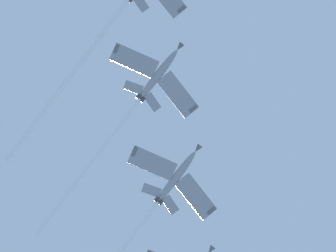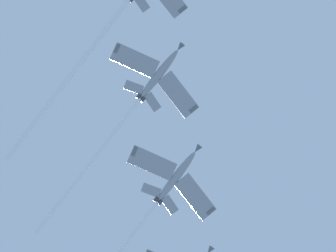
% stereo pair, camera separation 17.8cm
% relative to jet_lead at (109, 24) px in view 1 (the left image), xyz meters
% --- Properties ---
extents(jet_lead, '(20.19, 50.83, 13.21)m').
position_rel_jet_lead_xyz_m(jet_lead, '(0.00, 0.00, 0.00)').
color(jet_lead, gray).
extents(jet_second, '(20.18, 44.54, 11.86)m').
position_rel_jet_lead_xyz_m(jet_second, '(-13.11, -8.64, -2.43)').
color(jet_second, gray).
extents(jet_third, '(20.18, 47.99, 13.15)m').
position_rel_jet_lead_xyz_m(jet_third, '(-27.40, -21.94, -6.12)').
color(jet_third, gray).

